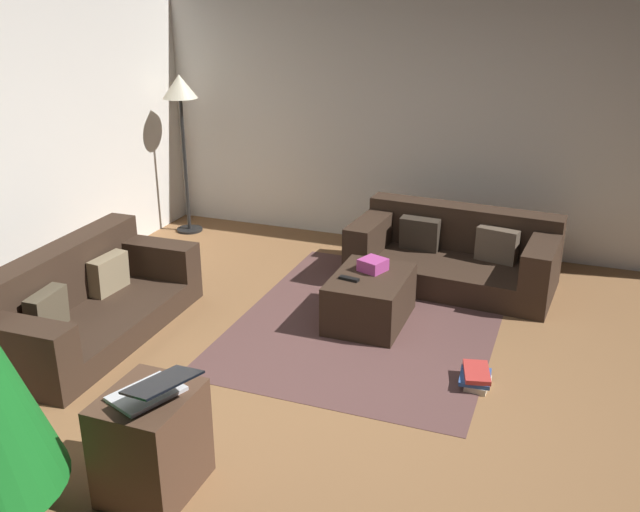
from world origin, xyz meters
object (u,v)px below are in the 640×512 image
Objects in this scene: tv_remote at (349,279)px; book_stack at (477,377)px; side_table at (152,443)px; ottoman at (370,299)px; gift_box at (373,265)px; corner_lamp at (180,99)px; laptop at (152,389)px; couch_left at (82,303)px; couch_right at (455,255)px.

tv_remote is 1.26m from book_stack.
side_table reaches higher than book_stack.
ottoman is at bearing -33.65° from tv_remote.
tv_remote reaches higher than ottoman.
tv_remote is at bearing 155.13° from gift_box.
gift_box is at bearing -15.54° from tv_remote.
tv_remote is 0.10× the size of corner_lamp.
laptop reaches higher than side_table.
couch_left is at bearing 95.92° from book_stack.
couch_left reaches higher than ottoman.
tv_remote is (-1.20, 0.61, 0.15)m from couch_right.
book_stack is (1.68, -1.40, -0.58)m from laptop.
corner_lamp reaches higher than ottoman.
tv_remote is at bearing 67.26° from couch_right.
ottoman is (-1.06, 0.48, -0.06)m from couch_right.
ottoman reaches higher than book_stack.
gift_box is at bearing 66.74° from couch_right.
laptop reaches higher than gift_box.
couch_right is 9.76× the size of gift_box.
gift_box is (1.09, -1.99, 0.19)m from couch_left.
ottoman is (0.98, -2.01, -0.06)m from couch_left.
couch_left is 1.02× the size of couch_right.
couch_left is 2.73m from corner_lamp.
couch_right is 1.81m from book_stack.
laptop is 2.26m from book_stack.
couch_right is 3.14× the size of side_table.
couch_right is at bearing -27.38° from gift_box.
couch_left is 2.06m from tv_remote.
couch_left is 3.22m from couch_right.
ottoman is at bearing -172.57° from gift_box.
ottoman is 1.35× the size of side_table.
couch_right is at bearing -17.54° from tv_remote.
couch_right reaches higher than side_table.
ottoman is 2.43m from laptop.
gift_box is at bearing 51.29° from book_stack.
laptop is (-2.35, 0.44, 0.44)m from ottoman.
book_stack is at bearing 109.62° from couch_right.
gift_box is 0.11× the size of corner_lamp.
corner_lamp is (1.43, 2.50, 1.23)m from ottoman.
ottoman is 3.13m from corner_lamp.
laptop is (-2.46, 0.42, 0.19)m from gift_box.
side_table is (-2.44, 0.48, -0.15)m from gift_box.
couch_right is at bearing 128.17° from couch_left.
gift_box is 0.32× the size of side_table.
book_stack is at bearing -124.92° from ottoman.
ottoman is 4.20× the size of gift_box.
couch_left is 2.23m from ottoman.
couch_left is 10.00× the size of gift_box.
couch_left is at bearing 115.98° from ottoman.
couch_right is at bearing -24.24° from ottoman.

